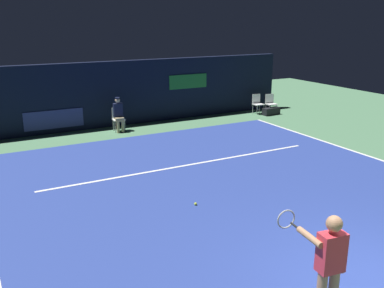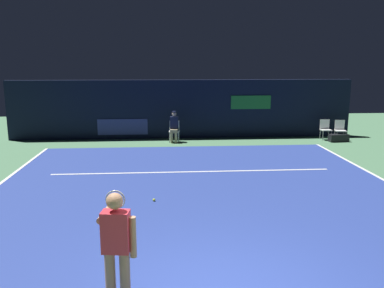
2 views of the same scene
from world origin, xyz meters
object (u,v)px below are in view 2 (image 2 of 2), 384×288
object	(u,v)px
line_judge_on_chair	(174,126)
courtside_chair_far	(325,128)
tennis_player	(117,246)
equipment_bag	(339,138)
courtside_chair_near	(340,129)
tennis_ball	(154,200)

from	to	relation	value
line_judge_on_chair	courtside_chair_far	size ratio (longest dim) A/B	1.50
tennis_player	equipment_bag	size ratio (longest dim) A/B	2.06
courtside_chair_far	equipment_bag	size ratio (longest dim) A/B	1.05
courtside_chair_near	equipment_bag	size ratio (longest dim) A/B	1.05
equipment_bag	tennis_player	bearing A→B (deg)	-130.49
line_judge_on_chair	tennis_ball	bearing A→B (deg)	-95.50
line_judge_on_chair	courtside_chair_near	size ratio (longest dim) A/B	1.50
line_judge_on_chair	tennis_player	bearing A→B (deg)	-95.30
line_judge_on_chair	courtside_chair_near	bearing A→B (deg)	-1.23
line_judge_on_chair	tennis_ball	world-z (taller)	line_judge_on_chair
courtside_chair_near	tennis_ball	xyz separation A→B (m)	(-7.95, -7.30, -0.46)
courtside_chair_far	equipment_bag	world-z (taller)	courtside_chair_far
line_judge_on_chair	courtside_chair_far	distance (m)	6.68
courtside_chair_far	courtside_chair_near	bearing A→B (deg)	-23.57
tennis_ball	equipment_bag	size ratio (longest dim) A/B	0.08
line_judge_on_chair	courtside_chair_far	xyz separation A→B (m)	(6.67, 0.09, -0.18)
tennis_player	courtside_chair_far	distance (m)	14.29
line_judge_on_chair	equipment_bag	world-z (taller)	line_judge_on_chair
courtside_chair_far	tennis_ball	size ratio (longest dim) A/B	12.94
courtside_chair_far	tennis_ball	bearing A→B (deg)	-134.43
courtside_chair_near	equipment_bag	bearing A→B (deg)	-121.45
tennis_player	line_judge_on_chair	world-z (taller)	tennis_player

